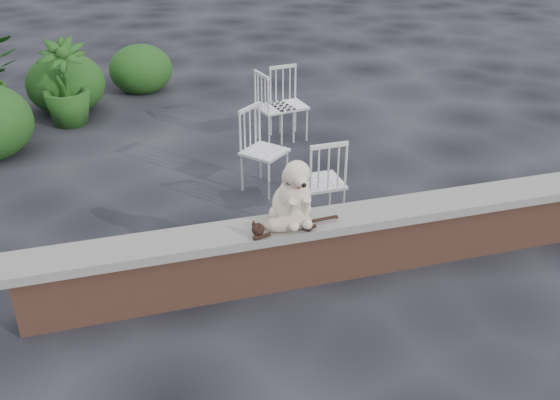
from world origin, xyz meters
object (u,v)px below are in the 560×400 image
object	(u,v)px
chair_c	(321,180)
chair_a	(264,150)
cat	(288,222)
chair_b	(289,104)
potted_plant_b	(65,83)
chair_e	(275,107)
dog	(292,188)

from	to	relation	value
chair_c	chair_a	xyz separation A→B (m)	(-0.33, 0.89, 0.00)
cat	chair_b	bearing A→B (deg)	71.15
potted_plant_b	cat	bearing A→B (deg)	-69.20
chair_a	chair_b	distance (m)	1.54
cat	potted_plant_b	xyz separation A→B (m)	(-1.77, 4.65, -0.06)
chair_b	chair_e	world-z (taller)	same
cat	chair_b	distance (m)	3.43
chair_b	potted_plant_b	bearing A→B (deg)	146.73
cat	chair_e	bearing A→B (deg)	74.25
chair_c	chair_b	distance (m)	2.29
chair_e	cat	bearing A→B (deg)	153.61
dog	potted_plant_b	bearing A→B (deg)	110.93
chair_b	potted_plant_b	world-z (taller)	potted_plant_b
cat	chair_a	distance (m)	1.94
dog	chair_e	bearing A→B (deg)	74.97
chair_a	potted_plant_b	bearing A→B (deg)	87.31
chair_e	potted_plant_b	size ratio (longest dim) A/B	0.79
potted_plant_b	chair_e	bearing A→B (deg)	-28.64
dog	chair_a	size ratio (longest dim) A/B	0.65
chair_c	potted_plant_b	distance (m)	4.37
chair_b	chair_e	xyz separation A→B (m)	(-0.20, -0.04, 0.00)
chair_b	chair_a	bearing A→B (deg)	-124.28
chair_a	chair_e	distance (m)	1.42
chair_e	potted_plant_b	xyz separation A→B (m)	(-2.60, 1.42, 0.12)
cat	potted_plant_b	size ratio (longest dim) A/B	0.77
chair_c	dog	bearing A→B (deg)	55.13
chair_c	chair_e	size ratio (longest dim) A/B	1.00
cat	chair_c	world-z (taller)	chair_c
dog	cat	size ratio (longest dim) A/B	0.67
chair_e	potted_plant_b	bearing A→B (deg)	49.36
dog	chair_e	world-z (taller)	dog
cat	chair_b	xyz separation A→B (m)	(1.03, 3.27, -0.19)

